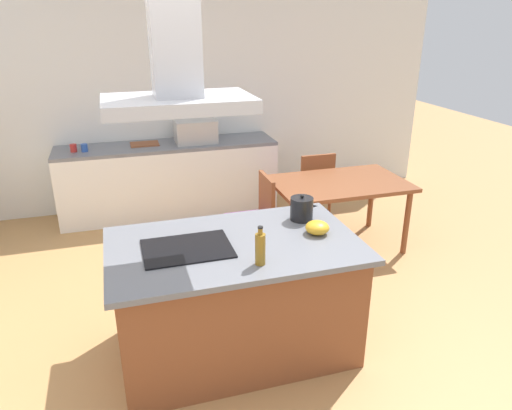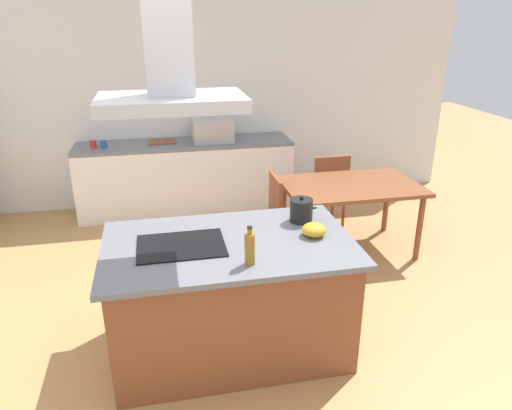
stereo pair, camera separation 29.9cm
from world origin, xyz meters
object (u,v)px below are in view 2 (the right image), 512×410
(dining_table, at_px, (351,192))
(chair_at_left_end, at_px, (265,213))
(countertop_microwave, at_px, (212,130))
(chair_facing_back_wall, at_px, (328,185))
(range_hood, at_px, (169,66))
(olive_oil_bottle, at_px, (250,248))
(coffee_mug_blue, at_px, (104,144))
(mixing_bowl, at_px, (314,230))
(cutting_board, at_px, (162,142))
(tea_kettle, at_px, (301,210))
(coffee_mug_red, at_px, (93,144))
(cooktop, at_px, (181,246))

(dining_table, height_order, chair_at_left_end, chair_at_left_end)
(countertop_microwave, xyz_separation_m, chair_facing_back_wall, (1.25, -0.85, -0.53))
(dining_table, distance_m, range_hood, 2.70)
(olive_oil_bottle, distance_m, coffee_mug_blue, 3.36)
(mixing_bowl, distance_m, cutting_board, 3.12)
(tea_kettle, relative_size, olive_oil_bottle, 0.87)
(tea_kettle, distance_m, chair_facing_back_wall, 2.05)
(coffee_mug_blue, bearing_deg, coffee_mug_red, 169.43)
(tea_kettle, bearing_deg, cooktop, -165.16)
(olive_oil_bottle, height_order, coffee_mug_red, olive_oil_bottle)
(countertop_microwave, relative_size, coffee_mug_red, 5.56)
(cooktop, relative_size, mixing_bowl, 3.43)
(countertop_microwave, distance_m, coffee_mug_red, 1.44)
(olive_oil_bottle, xyz_separation_m, coffee_mug_blue, (-1.16, 3.16, -0.07))
(mixing_bowl, xyz_separation_m, coffee_mug_blue, (-1.69, 2.84, -0.00))
(countertop_microwave, bearing_deg, cutting_board, 175.43)
(cutting_board, xyz_separation_m, chair_facing_back_wall, (1.88, -0.90, -0.40))
(chair_at_left_end, bearing_deg, tea_kettle, -88.75)
(coffee_mug_blue, xyz_separation_m, chair_facing_back_wall, (2.57, -0.78, -0.44))
(mixing_bowl, bearing_deg, range_hood, 178.38)
(olive_oil_bottle, relative_size, dining_table, 0.19)
(cooktop, relative_size, tea_kettle, 2.63)
(dining_table, bearing_deg, tea_kettle, -128.48)
(chair_at_left_end, height_order, range_hood, range_hood)
(tea_kettle, bearing_deg, dining_table, 51.52)
(mixing_bowl, relative_size, coffee_mug_blue, 1.94)
(olive_oil_bottle, height_order, cutting_board, olive_oil_bottle)
(mixing_bowl, xyz_separation_m, coffee_mug_red, (-1.81, 2.87, -0.00))
(coffee_mug_red, height_order, chair_facing_back_wall, coffee_mug_red)
(tea_kettle, bearing_deg, coffee_mug_blue, 123.20)
(tea_kettle, relative_size, range_hood, 0.25)
(range_hood, bearing_deg, chair_facing_back_wall, 48.06)
(coffee_mug_blue, xyz_separation_m, chair_at_left_end, (1.66, -1.45, -0.44))
(dining_table, bearing_deg, coffee_mug_blue, 150.63)
(mixing_bowl, bearing_deg, chair_at_left_end, 91.50)
(coffee_mug_blue, xyz_separation_m, cutting_board, (0.69, 0.11, -0.04))
(cooktop, xyz_separation_m, cutting_board, (-0.05, 2.93, 0.00))
(tea_kettle, relative_size, chair_facing_back_wall, 0.26)
(olive_oil_bottle, distance_m, chair_facing_back_wall, 2.81)
(coffee_mug_blue, relative_size, range_hood, 0.10)
(cutting_board, height_order, chair_facing_back_wall, cutting_board)
(cooktop, distance_m, dining_table, 2.30)
(cooktop, relative_size, olive_oil_bottle, 2.27)
(mixing_bowl, height_order, countertop_microwave, countertop_microwave)
(countertop_microwave, xyz_separation_m, coffee_mug_blue, (-1.32, -0.06, -0.09))
(coffee_mug_red, bearing_deg, tea_kettle, -55.18)
(dining_table, bearing_deg, olive_oil_bottle, -129.55)
(cooktop, bearing_deg, coffee_mug_blue, 104.79)
(mixing_bowl, bearing_deg, countertop_microwave, 97.34)
(olive_oil_bottle, xyz_separation_m, dining_table, (1.41, 1.71, -0.35))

